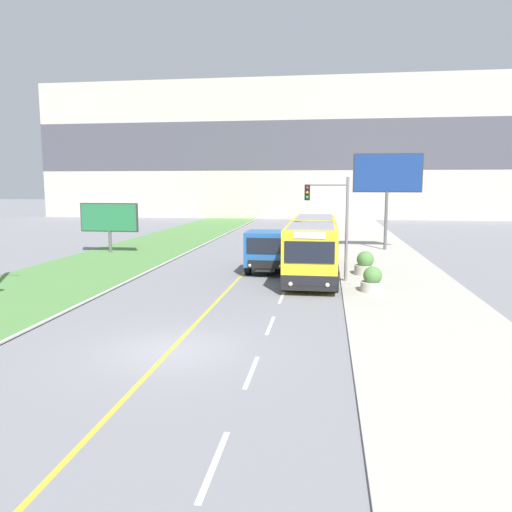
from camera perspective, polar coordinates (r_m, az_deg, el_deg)
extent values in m
plane|color=slate|center=(15.89, -9.76, -10.59)|extent=(300.00, 300.00, 0.00)
cube|color=#B2B2AD|center=(18.32, -26.82, -8.69)|extent=(0.16, 140.00, 0.08)
cube|color=#ADA89E|center=(15.63, 22.10, -11.25)|extent=(6.00, 140.00, 0.08)
cube|color=gold|center=(15.89, -9.76, -10.58)|extent=(0.14, 140.00, 0.01)
cube|color=silver|center=(9.92, -4.80, -22.60)|extent=(0.12, 2.40, 0.01)
cube|color=silver|center=(14.00, -0.51, -13.08)|extent=(0.12, 2.40, 0.01)
cube|color=silver|center=(18.33, 1.66, -7.91)|extent=(0.12, 2.40, 0.01)
cube|color=silver|center=(22.76, 2.96, -4.73)|extent=(0.12, 2.40, 0.01)
cube|color=silver|center=(27.25, 3.83, -2.59)|extent=(0.12, 2.40, 0.01)
cube|color=silver|center=(31.77, 4.45, -1.06)|extent=(0.12, 2.40, 0.01)
cube|color=silver|center=(36.31, 4.91, 0.09)|extent=(0.12, 2.40, 0.01)
cube|color=silver|center=(40.87, 5.27, 0.98)|extent=(0.12, 2.40, 0.01)
cube|color=silver|center=(45.43, 5.56, 1.70)|extent=(0.12, 2.40, 0.01)
cube|color=beige|center=(78.96, 4.74, 11.92)|extent=(80.00, 8.00, 20.64)
cube|color=#4C4C56|center=(74.99, 4.56, 12.52)|extent=(80.00, 0.04, 7.22)
cube|color=yellow|center=(25.50, 6.33, 0.36)|extent=(2.58, 5.72, 2.73)
cube|color=black|center=(25.66, 6.29, -1.88)|extent=(2.60, 5.74, 0.70)
cube|color=black|center=(25.45, 6.34, 1.27)|extent=(2.60, 5.26, 0.95)
cube|color=gray|center=(25.35, 6.38, 3.51)|extent=(2.19, 5.15, 0.08)
cube|color=yellow|center=(32.07, 6.70, 1.94)|extent=(2.58, 5.72, 2.73)
cube|color=black|center=(32.20, 6.67, 0.15)|extent=(2.60, 5.74, 0.70)
cube|color=black|center=(32.03, 6.71, 2.67)|extent=(2.60, 5.26, 0.95)
cube|color=gray|center=(31.95, 6.74, 4.45)|extent=(2.19, 5.15, 0.08)
cube|color=#474747|center=(28.79, 6.54, 1.24)|extent=(2.37, 0.90, 2.51)
cube|color=black|center=(22.60, 6.12, 0.41)|extent=(2.27, 0.04, 1.00)
cube|color=black|center=(22.87, 6.05, -3.75)|extent=(2.53, 0.06, 0.20)
sphere|color=#F4EAB2|center=(22.86, 3.96, -3.22)|extent=(0.20, 0.20, 0.20)
sphere|color=#F4EAB2|center=(22.81, 8.17, -3.31)|extent=(0.20, 0.20, 0.20)
cube|color=white|center=(22.51, 6.15, 2.37)|extent=(1.42, 0.04, 0.28)
cylinder|color=black|center=(24.18, 3.26, -2.77)|extent=(0.28, 1.00, 1.00)
cylinder|color=black|center=(24.10, 9.08, -2.89)|extent=(0.28, 1.00, 1.00)
cylinder|color=black|center=(27.55, 3.86, -1.43)|extent=(0.28, 1.00, 1.00)
cylinder|color=black|center=(27.48, 8.97, -1.53)|extent=(0.28, 1.00, 1.00)
cylinder|color=black|center=(32.83, 4.56, 0.11)|extent=(0.28, 1.00, 1.00)
cylinder|color=black|center=(32.78, 8.84, 0.03)|extent=(0.28, 1.00, 1.00)
cube|color=black|center=(30.29, 1.77, -0.65)|extent=(1.08, 6.21, 0.20)
cube|color=#235BA3|center=(28.34, 1.38, 0.90)|extent=(2.41, 2.56, 1.91)
cube|color=black|center=(27.03, 1.06, 1.16)|extent=(2.05, 0.04, 0.86)
cube|color=black|center=(27.16, 1.05, -0.98)|extent=(1.93, 0.06, 0.44)
sphere|color=silver|center=(27.28, -0.71, -1.09)|extent=(0.18, 0.18, 0.18)
sphere|color=silver|center=(27.07, 2.82, -1.17)|extent=(0.18, 0.18, 0.18)
cube|color=#994C19|center=(31.65, 2.05, 0.03)|extent=(2.29, 3.40, 0.12)
cube|color=#994C19|center=(31.69, 0.11, 1.21)|extent=(0.12, 3.40, 1.40)
cube|color=#994C19|center=(31.47, 4.02, 1.14)|extent=(0.12, 3.40, 1.40)
cube|color=#994C19|center=(29.94, 1.73, 0.80)|extent=(2.29, 0.12, 1.40)
cube|color=#994C19|center=(33.18, 2.36, 1.51)|extent=(2.29, 0.12, 1.40)
cube|color=#994C19|center=(29.85, 1.74, 2.36)|extent=(2.29, 0.12, 0.24)
cylinder|color=black|center=(28.38, -0.91, -1.09)|extent=(0.30, 1.04, 1.04)
cylinder|color=black|center=(28.13, 3.55, -1.19)|extent=(0.30, 1.04, 1.04)
cylinder|color=black|center=(31.96, 0.11, -0.05)|extent=(0.30, 1.04, 1.04)
cylinder|color=black|center=(31.73, 4.08, -0.12)|extent=(0.30, 1.04, 1.04)
cylinder|color=slate|center=(26.24, 10.32, 2.91)|extent=(0.16, 0.16, 5.47)
cylinder|color=slate|center=(26.12, 8.02, 8.07)|extent=(2.20, 0.10, 0.10)
cube|color=black|center=(26.14, 5.88, 7.23)|extent=(0.28, 0.24, 0.80)
sphere|color=red|center=(26.01, 5.88, 7.75)|extent=(0.14, 0.14, 0.14)
sphere|color=orange|center=(26.01, 5.87, 7.23)|extent=(0.14, 0.14, 0.14)
sphere|color=green|center=(26.02, 5.86, 6.70)|extent=(0.14, 0.14, 0.14)
cylinder|color=#59595B|center=(39.90, 14.62, 3.87)|extent=(0.24, 0.24, 4.57)
cube|color=#333333|center=(39.81, 14.81, 9.16)|extent=(5.19, 0.20, 2.95)
cube|color=navy|center=(39.70, 14.83, 9.17)|extent=(5.03, 0.02, 2.79)
cylinder|color=#59595B|center=(39.11, -16.33, 1.59)|extent=(0.24, 0.24, 1.66)
cube|color=#333333|center=(38.95, -16.43, 4.25)|extent=(4.46, 0.20, 2.15)
cube|color=#287547|center=(38.85, -16.50, 4.24)|extent=(4.30, 0.02, 1.99)
cylinder|color=#B7B2A8|center=(24.15, 13.14, -3.44)|extent=(1.09, 1.09, 0.46)
sphere|color=#518442|center=(24.05, 13.18, -2.19)|extent=(0.87, 0.87, 0.87)
cylinder|color=#B7B2A8|center=(28.64, 12.35, -1.55)|extent=(1.18, 1.18, 0.53)
sphere|color=#518442|center=(28.55, 12.38, -0.39)|extent=(0.94, 0.94, 0.94)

